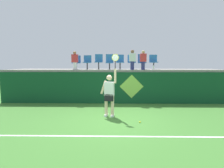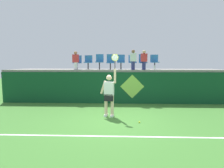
{
  "view_description": "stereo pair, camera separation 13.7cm",
  "coord_description": "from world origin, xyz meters",
  "px_view_note": "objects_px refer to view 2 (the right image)",
  "views": [
    {
      "loc": [
        0.05,
        -6.59,
        2.1
      ],
      "look_at": [
        -0.1,
        1.08,
        1.27
      ],
      "focal_mm": 29.0,
      "sensor_mm": 36.0,
      "label": 1
    },
    {
      "loc": [
        0.19,
        -6.59,
        2.1
      ],
      "look_at": [
        -0.1,
        1.08,
        1.27
      ],
      "focal_mm": 29.0,
      "sensor_mm": 36.0,
      "label": 2
    }
  ],
  "objects_px": {
    "stadium_chair_5": "(132,61)",
    "spectator_2": "(133,59)",
    "tennis_ball": "(139,122)",
    "stadium_chair_7": "(154,61)",
    "tennis_player": "(109,93)",
    "stadium_chair_6": "(143,61)",
    "stadium_chair_1": "(88,61)",
    "stadium_chair_2": "(100,61)",
    "stadium_chair_4": "(121,61)",
    "stadium_chair_0": "(77,62)",
    "spectator_1": "(76,60)",
    "stadium_chair_3": "(110,61)",
    "water_bottle": "(154,68)",
    "spectator_0": "(144,60)"
  },
  "relations": [
    {
      "from": "stadium_chair_1",
      "to": "stadium_chair_3",
      "type": "xyz_separation_m",
      "value": [
        1.28,
        0.01,
        0.01
      ]
    },
    {
      "from": "tennis_ball",
      "to": "stadium_chair_7",
      "type": "bearing_deg",
      "value": 72.63
    },
    {
      "from": "stadium_chair_3",
      "to": "stadium_chair_2",
      "type": "bearing_deg",
      "value": -179.53
    },
    {
      "from": "stadium_chair_0",
      "to": "spectator_2",
      "type": "height_order",
      "value": "spectator_2"
    },
    {
      "from": "stadium_chair_5",
      "to": "spectator_2",
      "type": "xyz_separation_m",
      "value": [
        -0.0,
        -0.47,
        0.09
      ]
    },
    {
      "from": "stadium_chair_3",
      "to": "stadium_chair_5",
      "type": "distance_m",
      "value": 1.26
    },
    {
      "from": "tennis_player",
      "to": "stadium_chair_6",
      "type": "bearing_deg",
      "value": 62.11
    },
    {
      "from": "tennis_player",
      "to": "stadium_chair_5",
      "type": "xyz_separation_m",
      "value": [
        1.16,
        3.31,
        1.33
      ]
    },
    {
      "from": "stadium_chair_2",
      "to": "spectator_1",
      "type": "bearing_deg",
      "value": -161.83
    },
    {
      "from": "stadium_chair_1",
      "to": "stadium_chair_6",
      "type": "height_order",
      "value": "stadium_chair_6"
    },
    {
      "from": "tennis_ball",
      "to": "stadium_chair_7",
      "type": "xyz_separation_m",
      "value": [
        1.29,
        4.11,
        2.26
      ]
    },
    {
      "from": "tennis_player",
      "to": "stadium_chair_3",
      "type": "bearing_deg",
      "value": 91.75
    },
    {
      "from": "stadium_chair_6",
      "to": "stadium_chair_5",
      "type": "bearing_deg",
      "value": -179.42
    },
    {
      "from": "stadium_chair_3",
      "to": "stadium_chair_7",
      "type": "relative_size",
      "value": 1.04
    },
    {
      "from": "stadium_chair_1",
      "to": "stadium_chair_3",
      "type": "relative_size",
      "value": 0.93
    },
    {
      "from": "water_bottle",
      "to": "stadium_chair_4",
      "type": "xyz_separation_m",
      "value": [
        -1.78,
        0.7,
        0.36
      ]
    },
    {
      "from": "tennis_player",
      "to": "stadium_chair_7",
      "type": "height_order",
      "value": "stadium_chair_7"
    },
    {
      "from": "water_bottle",
      "to": "stadium_chair_5",
      "type": "distance_m",
      "value": 1.37
    },
    {
      "from": "tennis_player",
      "to": "stadium_chair_0",
      "type": "bearing_deg",
      "value": 121.36
    },
    {
      "from": "stadium_chair_0",
      "to": "spectator_0",
      "type": "relative_size",
      "value": 0.76
    },
    {
      "from": "water_bottle",
      "to": "stadium_chair_2",
      "type": "distance_m",
      "value": 3.11
    },
    {
      "from": "spectator_0",
      "to": "stadium_chair_4",
      "type": "bearing_deg",
      "value": 159.71
    },
    {
      "from": "stadium_chair_1",
      "to": "stadium_chair_6",
      "type": "distance_m",
      "value": 3.14
    },
    {
      "from": "tennis_ball",
      "to": "stadium_chair_4",
      "type": "bearing_deg",
      "value": 98.67
    },
    {
      "from": "water_bottle",
      "to": "stadium_chair_5",
      "type": "relative_size",
      "value": 0.28
    },
    {
      "from": "tennis_ball",
      "to": "stadium_chair_2",
      "type": "distance_m",
      "value": 5.06
    },
    {
      "from": "stadium_chair_3",
      "to": "stadium_chair_6",
      "type": "distance_m",
      "value": 1.86
    },
    {
      "from": "stadium_chair_2",
      "to": "stadium_chair_0",
      "type": "bearing_deg",
      "value": -179.93
    },
    {
      "from": "stadium_chair_2",
      "to": "spectator_0",
      "type": "xyz_separation_m",
      "value": [
        2.48,
        -0.46,
        0.05
      ]
    },
    {
      "from": "stadium_chair_6",
      "to": "spectator_2",
      "type": "bearing_deg",
      "value": -141.04
    },
    {
      "from": "stadium_chair_2",
      "to": "stadium_chair_4",
      "type": "relative_size",
      "value": 1.03
    },
    {
      "from": "stadium_chair_7",
      "to": "spectator_2",
      "type": "height_order",
      "value": "spectator_2"
    },
    {
      "from": "tennis_ball",
      "to": "spectator_1",
      "type": "height_order",
      "value": "spectator_1"
    },
    {
      "from": "stadium_chair_1",
      "to": "stadium_chair_4",
      "type": "xyz_separation_m",
      "value": [
        1.89,
        0.0,
        0.02
      ]
    },
    {
      "from": "stadium_chair_3",
      "to": "spectator_1",
      "type": "bearing_deg",
      "value": -167.4
    },
    {
      "from": "stadium_chair_0",
      "to": "spectator_2",
      "type": "distance_m",
      "value": 3.22
    },
    {
      "from": "stadium_chair_4",
      "to": "stadium_chair_5",
      "type": "relative_size",
      "value": 1.01
    },
    {
      "from": "stadium_chair_5",
      "to": "stadium_chair_7",
      "type": "xyz_separation_m",
      "value": [
        1.25,
        -0.0,
        0.01
      ]
    },
    {
      "from": "stadium_chair_1",
      "to": "stadium_chair_7",
      "type": "relative_size",
      "value": 0.96
    },
    {
      "from": "tennis_ball",
      "to": "spectator_2",
      "type": "relative_size",
      "value": 0.06
    },
    {
      "from": "tennis_player",
      "to": "spectator_2",
      "type": "distance_m",
      "value": 3.38
    },
    {
      "from": "stadium_chair_5",
      "to": "spectator_2",
      "type": "relative_size",
      "value": 0.78
    },
    {
      "from": "stadium_chair_3",
      "to": "spectator_2",
      "type": "xyz_separation_m",
      "value": [
        1.26,
        -0.48,
        0.09
      ]
    },
    {
      "from": "water_bottle",
      "to": "stadium_chair_0",
      "type": "bearing_deg",
      "value": 170.72
    },
    {
      "from": "tennis_player",
      "to": "stadium_chair_0",
      "type": "relative_size",
      "value": 3.09
    },
    {
      "from": "stadium_chair_5",
      "to": "stadium_chair_6",
      "type": "height_order",
      "value": "stadium_chair_6"
    },
    {
      "from": "stadium_chair_4",
      "to": "stadium_chair_7",
      "type": "distance_m",
      "value": 1.91
    },
    {
      "from": "stadium_chair_3",
      "to": "spectator_2",
      "type": "relative_size",
      "value": 0.81
    },
    {
      "from": "tennis_player",
      "to": "spectator_1",
      "type": "xyz_separation_m",
      "value": [
        -2.02,
        2.89,
        1.39
      ]
    },
    {
      "from": "spectator_1",
      "to": "stadium_chair_2",
      "type": "bearing_deg",
      "value": 18.17
    }
  ]
}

